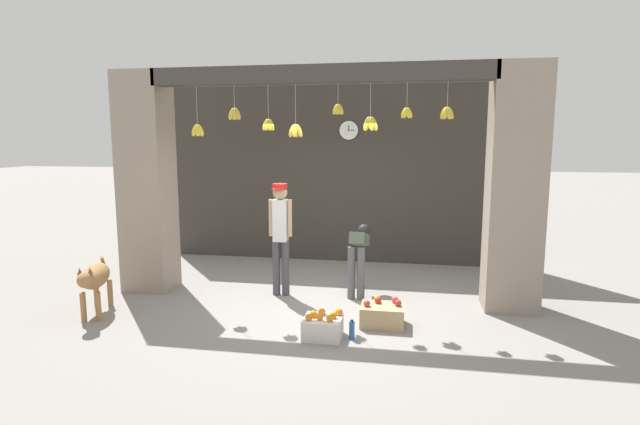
% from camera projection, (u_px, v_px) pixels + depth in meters
% --- Properties ---
extents(ground_plane, '(60.00, 60.00, 0.00)m').
position_uv_depth(ground_plane, '(315.00, 304.00, 7.00)').
color(ground_plane, gray).
extents(shop_back_wall, '(6.57, 0.12, 3.27)m').
position_uv_depth(shop_back_wall, '(341.00, 174.00, 9.28)').
color(shop_back_wall, '#38332D').
rests_on(shop_back_wall, ground_plane).
extents(shop_pillar_left, '(0.70, 0.60, 3.27)m').
position_uv_depth(shop_pillar_left, '(147.00, 183.00, 7.50)').
color(shop_pillar_left, gray).
rests_on(shop_pillar_left, ground_plane).
extents(shop_pillar_right, '(0.70, 0.60, 3.27)m').
position_uv_depth(shop_pillar_right, '(515.00, 189.00, 6.59)').
color(shop_pillar_right, gray).
rests_on(shop_pillar_right, ground_plane).
extents(storefront_awning, '(4.67, 0.27, 0.97)m').
position_uv_depth(storefront_awning, '(316.00, 79.00, 6.66)').
color(storefront_awning, '#3D3833').
extents(dog, '(0.53, 1.06, 0.73)m').
position_uv_depth(dog, '(95.00, 278.00, 6.50)').
color(dog, '#9E7042').
rests_on(dog, ground_plane).
extents(shopkeeper, '(0.34, 0.27, 1.66)m').
position_uv_depth(shopkeeper, '(280.00, 230.00, 7.26)').
color(shopkeeper, '#424247').
rests_on(shopkeeper, ground_plane).
extents(worker_stooping, '(0.28, 0.76, 0.99)m').
position_uv_depth(worker_stooping, '(359.00, 251.00, 7.32)').
color(worker_stooping, '#56565B').
rests_on(worker_stooping, ground_plane).
extents(fruit_crate_oranges, '(0.44, 0.40, 0.32)m').
position_uv_depth(fruit_crate_oranges, '(323.00, 326.00, 5.80)').
color(fruit_crate_oranges, silver).
rests_on(fruit_crate_oranges, ground_plane).
extents(fruit_crate_apples, '(0.53, 0.41, 0.33)m').
position_uv_depth(fruit_crate_apples, '(382.00, 314.00, 6.19)').
color(fruit_crate_apples, tan).
rests_on(fruit_crate_apples, ground_plane).
extents(water_bottle, '(0.06, 0.06, 0.23)m').
position_uv_depth(water_bottle, '(352.00, 330.00, 5.76)').
color(water_bottle, '#2D60AD').
rests_on(water_bottle, ground_plane).
extents(wall_clock, '(0.36, 0.03, 0.36)m').
position_uv_depth(wall_clock, '(349.00, 130.00, 9.06)').
color(wall_clock, black).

